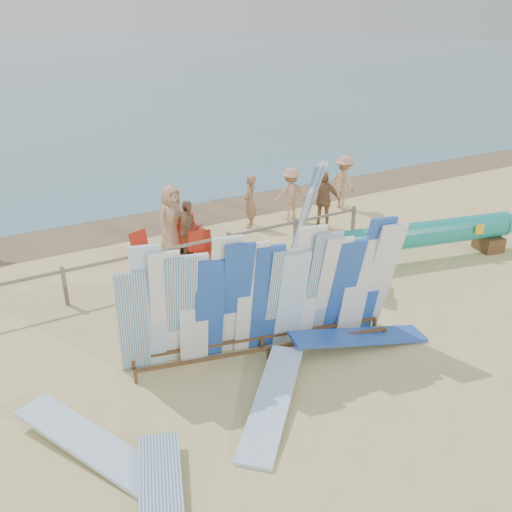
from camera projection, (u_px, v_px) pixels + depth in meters
ground at (211, 344)px, 10.37m from camera, size 160.00×160.00×0.00m
wet_sand_strip at (103, 230)px, 16.05m from camera, size 40.00×2.60×0.01m
fence at (153, 259)px, 12.48m from camera, size 12.08×0.08×0.90m
main_surfboard_rack at (266, 299)px, 9.61m from camera, size 5.10×1.85×2.56m
side_surfboard_rack at (303, 222)px, 12.93m from camera, size 2.20×2.25×2.82m
outrigger_canoe at (427, 235)px, 13.79m from camera, size 7.27×2.23×1.04m
vendor_table at (301, 291)px, 11.56m from camera, size 0.96×0.76×1.14m
flat_board_b at (272, 407)px, 8.66m from camera, size 2.28×2.32×0.28m
flat_board_d at (358, 345)px, 10.31m from camera, size 2.74×1.20×0.40m
flat_board_a at (93, 452)px, 7.75m from camera, size 1.71×2.66×0.31m
beach_chair_left at (203, 254)px, 13.80m from camera, size 0.60×0.62×0.79m
beach_chair_right at (145, 254)px, 13.75m from camera, size 0.67×0.68×0.81m
stroller at (192, 240)px, 14.11m from camera, size 0.55×0.78×1.06m
beachgoer_9 at (291, 194)px, 16.53m from camera, size 1.13×0.68×1.64m
beachgoer_6 at (172, 219)px, 14.14m from camera, size 0.99×0.69×1.84m
beachgoer_7 at (250, 202)px, 15.95m from camera, size 0.58×0.65×1.57m
beachgoer_10 at (323, 200)px, 15.90m from camera, size 1.00×1.02×1.70m
beachgoer_4 at (188, 230)px, 13.86m from camera, size 0.90×0.93×1.54m
beachgoer_extra_0 at (344, 182)px, 17.53m from camera, size 0.52×1.16×1.76m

